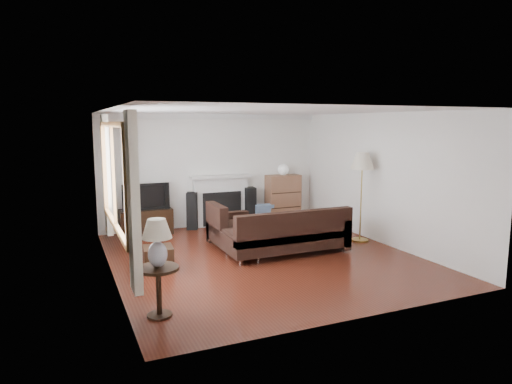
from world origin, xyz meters
name	(u,v)px	position (x,y,z in m)	size (l,w,h in m)	color
room	(263,186)	(0.00, 0.00, 1.25)	(5.10, 5.60, 2.54)	#4F1D11
window	(113,176)	(-2.45, -0.20, 1.55)	(0.12, 2.74, 1.54)	olive
curtain_near	(134,203)	(-2.40, -1.72, 1.40)	(0.10, 0.35, 2.10)	white
curtain_far	(107,175)	(-2.40, 1.32, 1.40)	(0.10, 0.35, 2.10)	white
fireplace	(221,200)	(0.15, 2.64, 0.57)	(1.40, 0.26, 1.15)	white
tv_stand	(146,222)	(-1.56, 2.48, 0.26)	(1.06, 0.48, 0.53)	black
television	(145,196)	(-1.56, 2.48, 0.80)	(0.96, 0.13, 0.55)	black
speaker_left	(192,211)	(-0.55, 2.55, 0.40)	(0.22, 0.27, 0.81)	black
speaker_right	(250,205)	(0.82, 2.55, 0.42)	(0.23, 0.28, 0.85)	black
bookshelf	(283,198)	(1.66, 2.53, 0.55)	(0.79, 0.38, 1.09)	brown
globe_lamp	(283,170)	(1.66, 2.53, 1.22)	(0.25, 0.25, 0.25)	white
sectional_sofa	(286,232)	(0.47, 0.02, 0.39)	(2.39, 1.74, 0.77)	black
coffee_table	(264,227)	(0.62, 1.29, 0.19)	(0.99, 0.54, 0.39)	olive
footstool	(158,258)	(-1.81, 0.01, 0.19)	(0.45, 0.45, 0.38)	black
floor_lamp	(361,197)	(2.21, 0.24, 0.87)	(0.45, 0.45, 1.74)	#AB8A3B
side_table	(159,292)	(-2.15, -1.74, 0.31)	(0.49, 0.49, 0.62)	black
table_lamp	(157,243)	(-2.15, -1.74, 0.90)	(0.35, 0.35, 0.57)	silver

